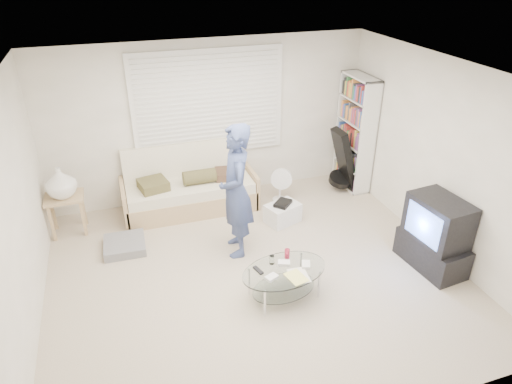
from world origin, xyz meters
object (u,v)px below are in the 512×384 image
object	(u,v)px
futon_sofa	(189,189)
bookshelf	(355,133)
tv_unit	(435,235)
coffee_table	(284,275)

from	to	relation	value
futon_sofa	bookshelf	size ratio (longest dim) A/B	1.08
bookshelf	tv_unit	world-z (taller)	bookshelf
bookshelf	futon_sofa	bearing A→B (deg)	178.47
tv_unit	bookshelf	bearing A→B (deg)	86.95
futon_sofa	coffee_table	distance (m)	2.46
bookshelf	coffee_table	bearing A→B (deg)	-132.72
coffee_table	futon_sofa	bearing A→B (deg)	105.21
bookshelf	tv_unit	distance (m)	2.40
futon_sofa	tv_unit	bearing A→B (deg)	-42.46
tv_unit	coffee_table	xyz separation A→B (m)	(-2.00, 0.05, -0.16)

